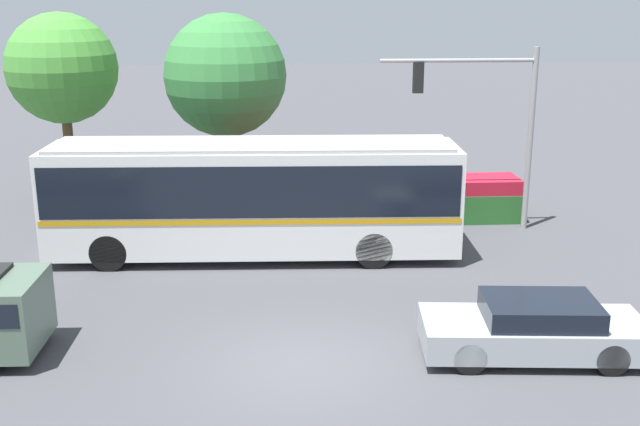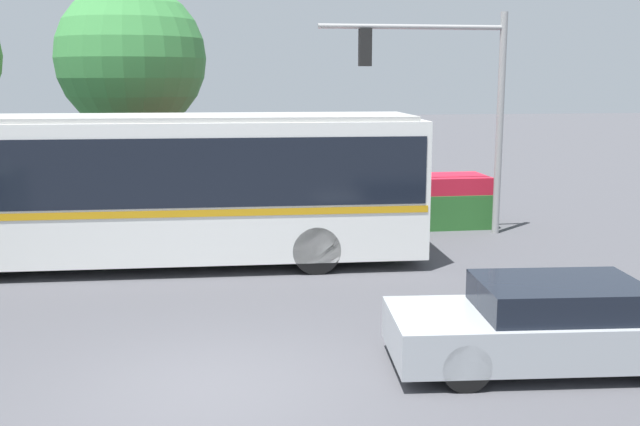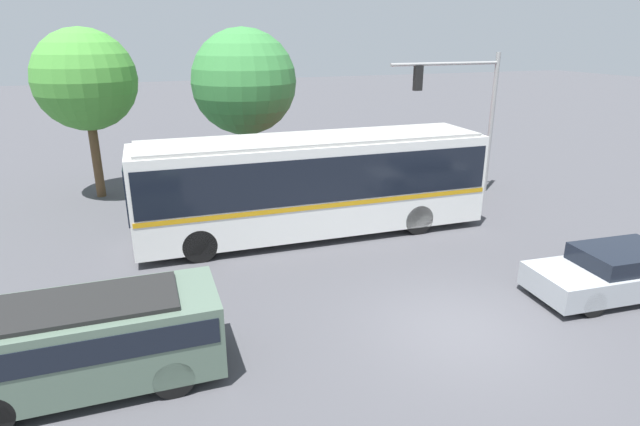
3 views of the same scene
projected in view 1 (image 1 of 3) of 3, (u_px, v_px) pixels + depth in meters
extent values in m
plane|color=#444449|center=(301.00, 364.00, 15.29)|extent=(140.00, 140.00, 0.00)
cube|color=silver|center=(254.00, 197.00, 21.27)|extent=(11.33, 2.90, 2.89)
cube|color=black|center=(253.00, 181.00, 21.14)|extent=(11.11, 2.94, 1.38)
cube|color=#C68C14|center=(254.00, 209.00, 21.36)|extent=(11.22, 2.93, 0.14)
cube|color=black|center=(47.00, 187.00, 21.02)|extent=(0.13, 2.14, 1.62)
cube|color=#9D9D99|center=(252.00, 145.00, 20.86)|extent=(10.87, 2.69, 0.10)
cylinder|color=black|center=(109.00, 252.00, 20.42)|extent=(1.01, 0.33, 1.00)
cylinder|color=black|center=(127.00, 228.00, 22.55)|extent=(1.01, 0.33, 1.00)
cylinder|color=black|center=(374.00, 250.00, 20.62)|extent=(1.01, 0.33, 1.00)
cylinder|color=black|center=(367.00, 226.00, 22.75)|extent=(1.01, 0.33, 1.00)
cube|color=#9EA3A8|center=(533.00, 334.00, 15.53)|extent=(4.61, 2.12, 0.62)
cube|color=black|center=(540.00, 310.00, 15.38)|extent=(2.36, 1.72, 0.43)
cylinder|color=black|center=(470.00, 358.00, 14.86)|extent=(0.67, 0.27, 0.65)
cylinder|color=black|center=(458.00, 325.00, 16.33)|extent=(0.67, 0.27, 0.65)
cylinder|color=black|center=(612.00, 359.00, 14.81)|extent=(0.67, 0.27, 0.65)
cylinder|color=black|center=(587.00, 326.00, 16.28)|extent=(0.67, 0.27, 0.65)
cylinder|color=black|center=(10.00, 322.00, 16.36)|extent=(0.76, 0.28, 0.76)
cylinder|color=gray|center=(530.00, 140.00, 23.50)|extent=(0.18, 0.18, 5.63)
cylinder|color=gray|center=(458.00, 60.00, 22.69)|extent=(4.70, 0.12, 0.12)
cube|color=black|center=(418.00, 78.00, 22.76)|extent=(0.30, 0.22, 0.90)
cylinder|color=red|center=(418.00, 67.00, 22.79)|extent=(0.18, 0.02, 0.18)
cylinder|color=yellow|center=(417.00, 77.00, 22.87)|extent=(0.18, 0.02, 0.18)
cylinder|color=green|center=(417.00, 87.00, 22.95)|extent=(0.18, 0.02, 0.18)
cube|color=#286028|center=(375.00, 206.00, 24.98)|extent=(9.53, 1.53, 0.93)
cube|color=#B7192D|center=(376.00, 186.00, 24.79)|extent=(9.34, 1.46, 0.46)
cylinder|color=brown|center=(70.00, 153.00, 27.57)|extent=(0.35, 0.35, 3.26)
sphere|color=#479338|center=(62.00, 68.00, 26.75)|extent=(3.86, 3.86, 3.86)
cylinder|color=brown|center=(228.00, 164.00, 26.29)|extent=(0.30, 0.30, 3.06)
sphere|color=#387F3D|center=(225.00, 75.00, 25.47)|extent=(4.08, 4.08, 4.08)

